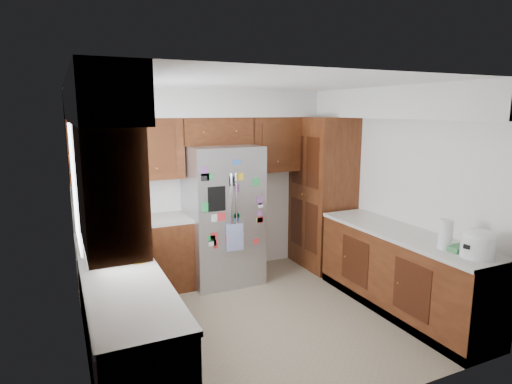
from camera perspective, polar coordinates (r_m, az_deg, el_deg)
floor at (r=4.88m, az=0.96°, el=-16.47°), size 3.60×3.60×0.00m
room_shell at (r=4.65m, az=-2.12°, el=5.68°), size 3.64×3.24×2.52m
left_counter_run at (r=4.36m, az=-16.02°, el=-14.16°), size 1.36×3.20×0.92m
right_counter_run at (r=5.16m, az=18.84°, el=-10.41°), size 0.63×2.25×0.92m
pantry at (r=6.20m, az=8.84°, el=-0.13°), size 0.60×0.90×2.15m
fridge at (r=5.61m, az=-4.40°, el=-3.02°), size 0.90×0.79×1.80m
bridge_cabinet at (r=5.67m, az=-5.38°, el=8.10°), size 0.96×0.34×0.35m
fridge_top_items at (r=5.65m, az=-5.56°, el=11.16°), size 0.80×0.31×0.28m
sink_assembly at (r=4.21m, az=-18.44°, el=-7.05°), size 0.52×0.71×0.37m
left_counter_clutter at (r=4.90m, az=-19.15°, el=-3.82°), size 0.39×0.86×0.38m
rice_cooker at (r=4.40m, az=27.53°, el=-6.01°), size 0.31×0.30×0.26m
paper_towel at (r=4.52m, az=23.96°, el=-5.19°), size 0.13×0.13×0.29m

